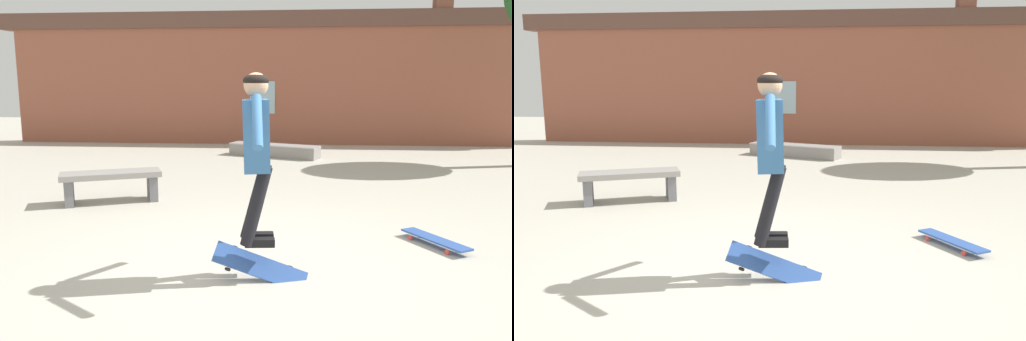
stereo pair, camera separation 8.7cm
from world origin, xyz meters
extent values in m
plane|color=#B2AD9E|center=(0.00, 0.00, 0.00)|extent=(40.00, 40.00, 0.00)
cube|color=#93513D|center=(0.00, 9.96, 1.61)|extent=(15.51, 0.40, 3.23)
cube|color=brown|center=(0.00, 9.96, 3.45)|extent=(16.29, 0.52, 0.44)
cube|color=#99B7C6|center=(-0.59, 9.75, 1.32)|extent=(0.70, 0.02, 0.90)
cube|color=gray|center=(-2.26, 2.57, 0.41)|extent=(1.48, 0.98, 0.08)
cube|color=slate|center=(-2.80, 2.34, 0.19)|extent=(0.27, 0.41, 0.37)
cube|color=slate|center=(-1.73, 2.80, 0.19)|extent=(0.27, 0.41, 0.37)
cube|color=gray|center=(-0.14, 7.36, 0.15)|extent=(2.20, 1.27, 0.30)
cube|color=#B7B7BC|center=(-0.23, 7.14, 0.28)|extent=(2.03, 0.85, 0.02)
cube|color=teal|center=(0.08, -0.11, 1.28)|extent=(0.27, 0.36, 0.62)
sphere|color=tan|center=(0.08, -0.11, 1.71)|extent=(0.23, 0.23, 0.21)
ellipsoid|color=black|center=(0.08, -0.11, 1.74)|extent=(0.24, 0.24, 0.12)
cylinder|color=black|center=(0.08, -0.02, 0.68)|extent=(0.30, 0.15, 0.72)
cube|color=black|center=(0.11, -0.02, 0.36)|extent=(0.27, 0.13, 0.07)
cylinder|color=black|center=(0.09, -0.19, 0.68)|extent=(0.29, 0.19, 0.72)
cube|color=black|center=(0.12, -0.19, 0.36)|extent=(0.27, 0.13, 0.07)
cylinder|color=teal|center=(0.04, 0.27, 1.43)|extent=(0.13, 0.44, 0.42)
cylinder|color=teal|center=(0.13, -0.48, 1.43)|extent=(0.13, 0.44, 0.42)
cube|color=#2D519E|center=(0.13, -0.17, 0.12)|extent=(0.85, 0.19, 0.45)
cylinder|color=black|center=(0.39, -0.05, 0.08)|extent=(0.07, 0.06, 0.06)
cylinder|color=black|center=(0.34, -0.18, -0.07)|extent=(0.07, 0.06, 0.06)
cylinder|color=black|center=(-0.11, -0.08, 0.27)|extent=(0.07, 0.06, 0.06)
cylinder|color=black|center=(-0.16, -0.22, 0.11)|extent=(0.07, 0.06, 0.06)
cube|color=#2D519E|center=(1.92, 0.94, 0.07)|extent=(0.59, 0.83, 0.02)
cylinder|color=#DB3D33|center=(1.70, 1.12, 0.03)|extent=(0.04, 0.05, 0.05)
cylinder|color=#DB3D33|center=(1.87, 1.23, 0.03)|extent=(0.04, 0.05, 0.05)
cylinder|color=#DB3D33|center=(1.97, 0.66, 0.03)|extent=(0.04, 0.05, 0.05)
cylinder|color=#DB3D33|center=(2.14, 0.77, 0.03)|extent=(0.04, 0.05, 0.05)
camera|label=1|loc=(0.45, -4.33, 1.72)|focal=35.00mm
camera|label=2|loc=(0.54, -4.32, 1.72)|focal=35.00mm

